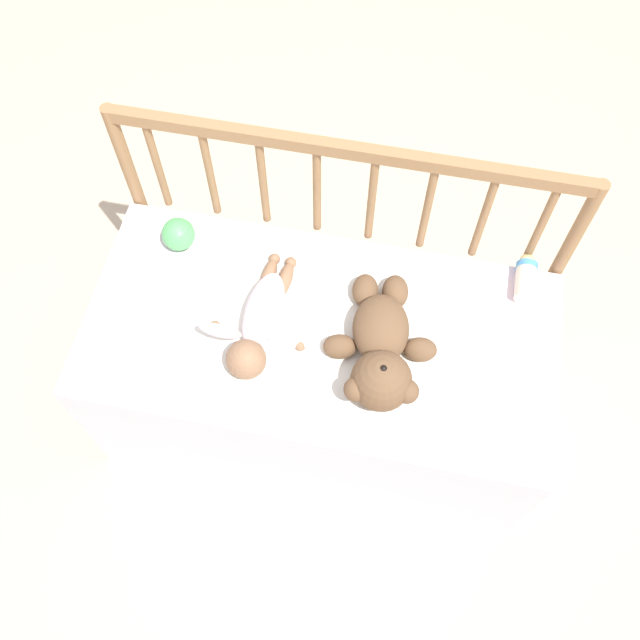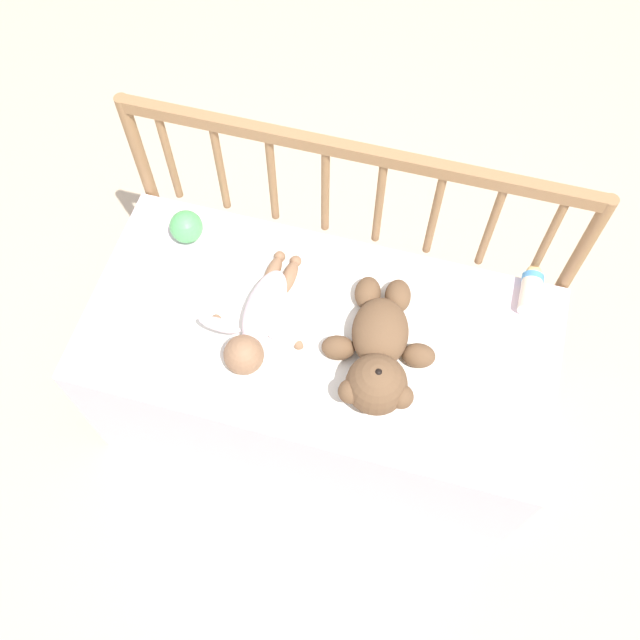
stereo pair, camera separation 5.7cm
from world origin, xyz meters
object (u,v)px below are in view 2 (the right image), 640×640
(baby, at_px, (260,319))
(toy_ball, at_px, (186,227))
(baby_bottle, at_px, (531,289))
(teddy_bear, at_px, (379,354))

(baby, relative_size, toy_ball, 4.26)
(baby_bottle, bearing_deg, teddy_bear, -138.45)
(toy_ball, distance_m, baby_bottle, 0.95)
(baby, relative_size, baby_bottle, 2.75)
(teddy_bear, xyz_separation_m, toy_ball, (-0.60, 0.25, -0.02))
(baby, bearing_deg, baby_bottle, 22.98)
(teddy_bear, bearing_deg, baby, 175.34)
(teddy_bear, height_order, baby_bottle, teddy_bear)
(baby, height_order, baby_bottle, baby)
(teddy_bear, distance_m, toy_ball, 0.65)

